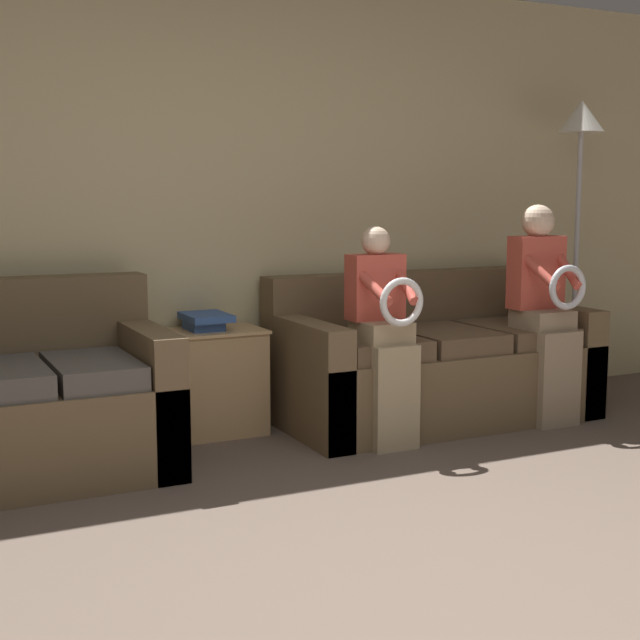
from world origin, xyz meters
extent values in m
cube|color=#C6B789|center=(0.00, 2.84, 1.27)|extent=(7.76, 0.06, 2.55)
cube|color=brown|center=(1.27, 2.33, 0.22)|extent=(1.83, 0.89, 0.44)
cube|color=brown|center=(1.27, 2.67, 0.64)|extent=(1.83, 0.20, 0.41)
cube|color=brown|center=(0.44, 2.33, 0.32)|extent=(0.16, 0.89, 0.64)
cube|color=brown|center=(2.11, 2.33, 0.32)|extent=(0.16, 0.89, 0.64)
cube|color=brown|center=(0.77, 2.23, 0.49)|extent=(0.47, 0.65, 0.11)
cube|color=brown|center=(1.27, 2.23, 0.49)|extent=(0.47, 0.65, 0.11)
cube|color=brown|center=(1.78, 2.23, 0.49)|extent=(0.47, 0.65, 0.11)
cube|color=brown|center=(-1.14, 2.26, 0.22)|extent=(1.54, 0.89, 0.44)
cube|color=brown|center=(-0.46, 2.26, 0.34)|extent=(0.16, 0.89, 0.67)
cube|color=#514C47|center=(-1.14, 2.16, 0.50)|extent=(0.38, 0.65, 0.11)
cube|color=#514C47|center=(-0.74, 2.16, 0.50)|extent=(0.38, 0.65, 0.11)
cube|color=tan|center=(0.74, 1.88, 0.27)|extent=(0.25, 0.10, 0.55)
cube|color=tan|center=(0.74, 2.02, 0.60)|extent=(0.25, 0.28, 0.11)
cube|color=#C64C3D|center=(0.74, 2.09, 0.83)|extent=(0.30, 0.14, 0.35)
sphere|color=beige|center=(0.74, 2.09, 1.07)|extent=(0.15, 0.15, 0.15)
torus|color=white|center=(0.74, 1.82, 0.78)|extent=(0.25, 0.04, 0.25)
cylinder|color=#C64C3D|center=(0.64, 1.96, 0.85)|extent=(0.10, 0.30, 0.20)
cylinder|color=#C64C3D|center=(0.84, 1.96, 0.85)|extent=(0.10, 0.30, 0.20)
cube|color=gray|center=(1.81, 1.88, 0.27)|extent=(0.27, 0.10, 0.55)
cube|color=gray|center=(1.81, 2.02, 0.60)|extent=(0.27, 0.28, 0.11)
cube|color=#C64C3D|center=(1.81, 2.09, 0.87)|extent=(0.32, 0.14, 0.42)
sphere|color=beige|center=(1.81, 2.09, 1.16)|extent=(0.19, 0.19, 0.19)
torus|color=silver|center=(1.81, 1.82, 0.80)|extent=(0.25, 0.04, 0.25)
cylinder|color=#C64C3D|center=(1.70, 1.96, 0.90)|extent=(0.12, 0.31, 0.23)
cylinder|color=#C64C3D|center=(1.91, 1.96, 0.90)|extent=(0.12, 0.31, 0.23)
cube|color=tan|center=(-0.03, 2.60, 0.29)|extent=(0.59, 0.37, 0.58)
cube|color=tan|center=(-0.03, 2.60, 0.57)|extent=(0.61, 0.39, 0.02)
cube|color=#33569E|center=(-0.04, 2.61, 0.61)|extent=(0.18, 0.23, 0.05)
cube|color=#33569E|center=(-0.02, 2.61, 0.65)|extent=(0.23, 0.31, 0.04)
cylinder|color=#2D2B28|center=(2.45, 2.48, 0.01)|extent=(0.26, 0.26, 0.02)
cylinder|color=#B7B7BC|center=(2.45, 2.48, 0.86)|extent=(0.03, 0.03, 1.68)
cone|color=silver|center=(2.45, 2.48, 1.80)|extent=(0.29, 0.29, 0.20)
camera|label=1|loc=(-1.57, -1.97, 1.31)|focal=50.00mm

